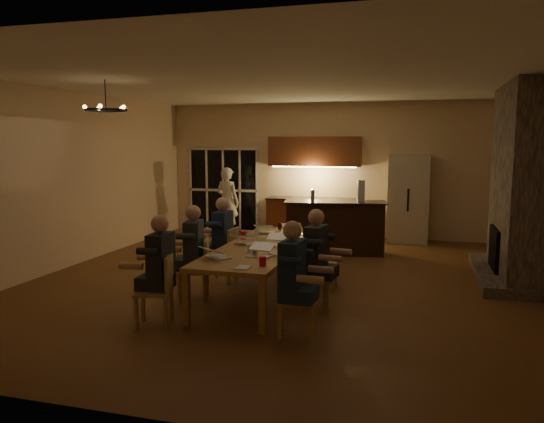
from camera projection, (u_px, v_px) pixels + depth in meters
The scene contains 44 objects.
floor at pixel (280, 281), 8.69m from camera, with size 9.00×9.00×0.00m, color brown.
back_wall at pixel (329, 170), 12.79m from camera, with size 8.00×0.04×3.20m, color beige.
left_wall at pixel (66, 179), 9.57m from camera, with size 0.04×9.00×3.20m, color beige.
ceiling at pixel (281, 81), 8.27m from camera, with size 8.00×9.00×0.04m, color white.
french_doors at pixel (224, 190), 13.55m from camera, with size 1.86×0.08×2.10m, color black.
fireplace at pixel (519, 184), 8.63m from camera, with size 0.58×2.50×3.20m, color #776A5D.
kitchenette at pixel (314, 187), 12.62m from camera, with size 2.24×0.68×2.40m, color brown, non-canonical shape.
refrigerator at pixel (408, 199), 12.00m from camera, with size 0.90×0.68×2.00m, color beige.
dining_table at pixel (262, 270), 7.91m from camera, with size 1.10×3.32×0.75m, color #B18546.
bar_island at pixel (335, 228), 10.81m from camera, with size 2.05×0.68×1.08m, color black.
chair_left_near at pixel (154, 290), 6.56m from camera, with size 0.44×0.44×0.89m, color tan, non-canonical shape.
chair_left_mid at pixel (193, 270), 7.64m from camera, with size 0.44×0.44×0.89m, color tan, non-canonical shape.
chair_left_far at pixel (222, 255), 8.64m from camera, with size 0.44×0.44×0.89m, color tan, non-canonical shape.
chair_right_near at pixel (297, 299), 6.21m from camera, with size 0.44×0.44×0.89m, color tan, non-canonical shape.
chair_right_mid at pixel (313, 277), 7.21m from camera, with size 0.44×0.44×0.89m, color tan, non-canonical shape.
chair_right_far at pixel (323, 260), 8.23m from camera, with size 0.44×0.44×0.89m, color tan, non-canonical shape.
person_left_near at pixel (161, 270), 6.60m from camera, with size 0.60×0.60×1.38m, color #24262F, non-canonical shape.
person_right_near at pixel (292, 280), 6.12m from camera, with size 0.60×0.60×1.38m, color #1B2943, non-canonical shape.
person_left_mid at pixel (194, 253), 7.63m from camera, with size 0.60×0.60×1.38m, color #32373B, non-canonical shape.
person_right_mid at pixel (316, 259), 7.19m from camera, with size 0.60×0.60×1.38m, color #24262F, non-canonical shape.
person_left_far at pixel (223, 239), 8.69m from camera, with size 0.60×0.60×1.38m, color #1B2943, non-canonical shape.
standing_person at pixel (228, 202), 12.80m from camera, with size 0.61×0.40×1.67m, color silver.
chandelier at pixel (106, 110), 7.98m from camera, with size 0.63×0.63×0.03m, color black.
laptop_a at pixel (218, 250), 6.98m from camera, with size 0.32×0.28×0.23m, color silver, non-canonical shape.
laptop_b at pixel (259, 249), 7.05m from camera, with size 0.32×0.28×0.23m, color silver, non-canonical shape.
laptop_c at pixel (247, 236), 7.98m from camera, with size 0.32×0.28×0.23m, color silver, non-canonical shape.
laptop_d at pixel (277, 239), 7.78m from camera, with size 0.32×0.28×0.23m, color silver, non-canonical shape.
laptop_e at pixel (266, 226), 8.94m from camera, with size 0.32×0.28×0.23m, color silver, non-canonical shape.
laptop_f at pixel (293, 228), 8.74m from camera, with size 0.32×0.28×0.23m, color silver, non-canonical shape.
mug_front at pixel (249, 248), 7.39m from camera, with size 0.07×0.07×0.10m, color white.
mug_mid at pixel (281, 235), 8.41m from camera, with size 0.08×0.08×0.10m, color white.
mug_back at pixel (257, 232), 8.73m from camera, with size 0.07×0.07×0.10m, color white.
redcup_near at pixel (263, 261), 6.54m from camera, with size 0.09×0.09×0.12m, color red.
redcup_mid at pixel (243, 235), 8.37m from camera, with size 0.09×0.09×0.12m, color red.
redcup_far at pixel (293, 227), 9.21m from camera, with size 0.08×0.08×0.12m, color red.
can_silver at pixel (255, 250), 7.23m from camera, with size 0.07×0.07×0.12m, color #B2B2B7.
can_cola at pixel (280, 226), 9.28m from camera, with size 0.06×0.06×0.12m, color #3F0F0C.
can_right at pixel (295, 240), 7.98m from camera, with size 0.07×0.07×0.12m, color #B2B2B7.
plate_near at pixel (278, 254), 7.23m from camera, with size 0.28×0.28×0.02m, color white.
plate_left at pixel (216, 256), 7.06m from camera, with size 0.23×0.23×0.02m, color white.
plate_far at pixel (297, 238), 8.45m from camera, with size 0.22×0.22×0.02m, color white.
notepad at pixel (243, 267), 6.44m from camera, with size 0.16×0.23×0.01m, color white.
bar_bottle at pixel (313, 195), 10.69m from camera, with size 0.08×0.08×0.24m, color #99999E.
bar_blender at pixel (361, 191), 10.61m from camera, with size 0.14×0.14×0.43m, color silver.
Camera 1 is at (2.18, -8.18, 2.27)m, focal length 35.00 mm.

